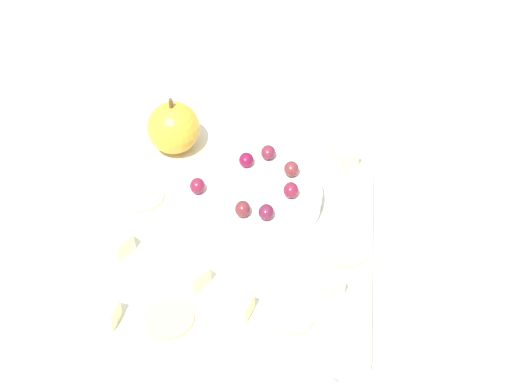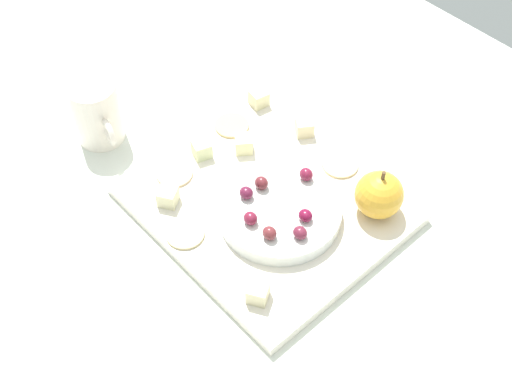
{
  "view_description": "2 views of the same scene",
  "coord_description": "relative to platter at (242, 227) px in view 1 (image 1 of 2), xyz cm",
  "views": [
    {
      "loc": [
        53.14,
        11.13,
        71.31
      ],
      "look_at": [
        -5.91,
        4.57,
        7.9
      ],
      "focal_mm": 54.24,
      "sensor_mm": 36.0,
      "label": 1
    },
    {
      "loc": [
        -45.53,
        43.01,
        76.71
      ],
      "look_at": [
        -3.89,
        5.35,
        8.88
      ],
      "focal_mm": 47.37,
      "sensor_mm": 36.0,
      "label": 2
    }
  ],
  "objects": [
    {
      "name": "grape_6",
      "position": [
        -2.2,
        -5.27,
        3.84
      ],
      "size": [
        1.91,
        1.71,
        1.78
      ],
      "primitive_type": "ellipsoid",
      "color": "maroon",
      "rests_on": "serving_dish"
    },
    {
      "name": "cracker_3",
      "position": [
        13.73,
        -5.7,
        1.05
      ],
      "size": [
        5.13,
        5.13,
        0.4
      ],
      "primitive_type": "cylinder",
      "color": "#D6B77B",
      "rests_on": "platter"
    },
    {
      "name": "grape_3",
      "position": [
        -7.06,
        -0.31,
        3.74
      ],
      "size": [
        1.91,
        1.71,
        1.59
      ],
      "primitive_type": "ellipsoid",
      "color": "maroon",
      "rests_on": "serving_dish"
    },
    {
      "name": "grape_0",
      "position": [
        0.83,
        2.84,
        3.77
      ],
      "size": [
        1.91,
        1.71,
        1.66
      ],
      "primitive_type": "ellipsoid",
      "color": "maroon",
      "rests_on": "serving_dish"
    },
    {
      "name": "grape_5",
      "position": [
        -8.56,
        2.12,
        3.76
      ],
      "size": [
        1.91,
        1.71,
        1.62
      ],
      "primitive_type": "ellipsoid",
      "color": "maroon",
      "rests_on": "serving_dish"
    },
    {
      "name": "cracker_1",
      "position": [
        -2.53,
        -11.97,
        1.05
      ],
      "size": [
        5.13,
        5.13,
        0.4
      ],
      "primitive_type": "cylinder",
      "color": "beige",
      "rests_on": "platter"
    },
    {
      "name": "platter",
      "position": [
        0.0,
        0.0,
        0.0
      ],
      "size": [
        33.66,
        29.49,
        1.69
      ],
      "primitive_type": "cube",
      "color": "silver",
      "rests_on": "table"
    },
    {
      "name": "cheese_cube_1",
      "position": [
        8.47,
        10.17,
        2.07
      ],
      "size": [
        3.39,
        3.39,
        2.46
      ],
      "primitive_type": "cube",
      "rotation": [
        0.0,
        0.0,
        0.57
      ],
      "color": "beige",
      "rests_on": "platter"
    },
    {
      "name": "cheese_cube_5",
      "position": [
        12.23,
        1.25,
        2.07
      ],
      "size": [
        3.09,
        3.09,
        2.46
      ],
      "primitive_type": "cube",
      "rotation": [
        0.0,
        0.0,
        1.26
      ],
      "color": "beige",
      "rests_on": "platter"
    },
    {
      "name": "apple_stem",
      "position": [
        -11.26,
        -9.68,
        7.91
      ],
      "size": [
        0.5,
        0.5,
        1.2
      ],
      "primitive_type": "cylinder",
      "color": "brown",
      "rests_on": "apple_whole"
    },
    {
      "name": "grape_2",
      "position": [
        -6.06,
        5.05,
        3.82
      ],
      "size": [
        1.91,
        1.71,
        1.76
      ],
      "primitive_type": "ellipsoid",
      "color": "maroon",
      "rests_on": "serving_dish"
    },
    {
      "name": "table",
      "position": [
        3.57,
        -3.2,
        -2.65
      ],
      "size": [
        142.04,
        102.7,
        3.61
      ],
      "primitive_type": "cube",
      "color": "silver",
      "rests_on": "ground"
    },
    {
      "name": "cheese_cube_3",
      "position": [
        -10.68,
        11.22,
        2.07
      ],
      "size": [
        3.38,
        3.38,
        2.46
      ],
      "primitive_type": "cube",
      "rotation": [
        0.0,
        0.0,
        0.55
      ],
      "color": "beige",
      "rests_on": "platter"
    },
    {
      "name": "grape_1",
      "position": [
        0.72,
        0.23,
        3.85
      ],
      "size": [
        1.91,
        1.71,
        1.81
      ],
      "primitive_type": "ellipsoid",
      "color": "maroon",
      "rests_on": "serving_dish"
    },
    {
      "name": "cracker_2",
      "position": [
        11.91,
        6.51,
        1.05
      ],
      "size": [
        5.13,
        5.13,
        0.4
      ],
      "primitive_type": "cylinder",
      "color": "#DBB78A",
      "rests_on": "platter"
    },
    {
      "name": "cracker_0",
      "position": [
        2.74,
        11.85,
        1.05
      ],
      "size": [
        5.13,
        5.13,
        0.4
      ],
      "primitive_type": "cylinder",
      "color": "#D2BE87",
      "rests_on": "platter"
    },
    {
      "name": "apple_whole",
      "position": [
        -11.26,
        -9.68,
        4.08
      ],
      "size": [
        6.46,
        6.46,
        6.46
      ],
      "primitive_type": "sphere",
      "color": "gold",
      "rests_on": "platter"
    },
    {
      "name": "grape_4",
      "position": [
        -2.72,
        5.27,
        3.81
      ],
      "size": [
        1.91,
        1.71,
        1.74
      ],
      "primitive_type": "ellipsoid",
      "color": "maroon",
      "rests_on": "serving_dish"
    },
    {
      "name": "cheese_cube_0",
      "position": [
        8.98,
        -3.88,
        2.07
      ],
      "size": [
        3.44,
        3.44,
        2.46
      ],
      "primitive_type": "cube",
      "rotation": [
        0.0,
        0.0,
        0.93
      ],
      "color": "beige",
      "rests_on": "platter"
    },
    {
      "name": "cheese_cube_2",
      "position": [
        5.53,
        -12.74,
        2.07
      ],
      "size": [
        3.41,
        3.41,
        2.46
      ],
      "primitive_type": "cube",
      "rotation": [
        0.0,
        0.0,
        0.98
      ],
      "color": "beige",
      "rests_on": "platter"
    },
    {
      "name": "serving_dish",
      "position": [
        -3.26,
        0.6,
        1.89
      ],
      "size": [
        16.49,
        16.49,
        2.1
      ],
      "primitive_type": "cylinder",
      "color": "white",
      "rests_on": "platter"
    },
    {
      "name": "cheese_cube_4",
      "position": [
        14.64,
        -11.96,
        2.07
      ],
      "size": [
        2.84,
        2.84,
        2.46
      ],
      "primitive_type": "cube",
      "rotation": [
        0.0,
        0.0,
        1.4
      ],
      "color": "beige",
      "rests_on": "platter"
    }
  ]
}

